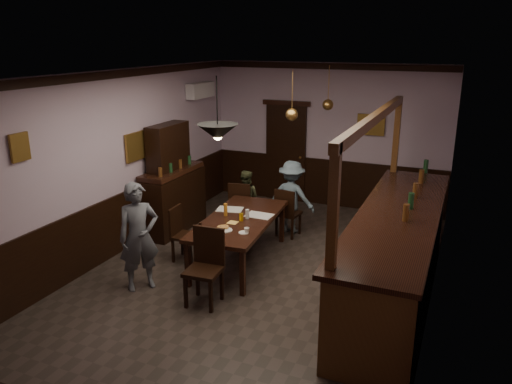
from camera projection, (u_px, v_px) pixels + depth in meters
The scene contains 31 objects.
room at pixel (250, 186), 6.95m from camera, with size 5.01×8.01×3.01m.
dining_table at pixel (239, 222), 7.87m from camera, with size 1.19×2.28×0.75m.
chair_far_left at pixel (241, 205), 9.21m from camera, with size 0.48×0.48×0.95m.
chair_far_right at pixel (287, 211), 8.95m from camera, with size 0.44×0.44×0.91m.
chair_near at pixel (206, 263), 6.71m from camera, with size 0.48×0.48×1.04m.
chair_side at pixel (181, 231), 8.03m from camera, with size 0.41×0.41×0.89m.
person_standing at pixel (139, 237), 7.02m from camera, with size 0.57×0.38×1.58m, color #555961.
person_seated_left at pixel (245, 198), 9.45m from camera, with size 0.54×0.42×1.11m, color #4C5231.
person_seated_right at pixel (292, 197), 9.14m from camera, with size 0.87×0.50×1.35m, color slate.
newspaper_left at pixel (230, 209), 8.25m from camera, with size 0.42×0.30×0.01m, color silver.
newspaper_right at pixel (259, 215), 7.97m from camera, with size 0.42×0.30×0.01m, color silver.
napkin at pixel (233, 222), 7.66m from camera, with size 0.15×0.15×0.00m, color #F2C059.
saucer at pixel (244, 233), 7.26m from camera, with size 0.15×0.15×0.01m, color white.
coffee_cup at pixel (247, 230), 7.23m from camera, with size 0.08×0.08×0.07m, color white.
pastry_plate at pixel (225, 230), 7.35m from camera, with size 0.22×0.22×0.01m, color white.
pastry_ring_a at pixel (221, 227), 7.38m from camera, with size 0.13×0.13×0.04m, color #C68C47.
pastry_ring_b at pixel (225, 227), 7.40m from camera, with size 0.13×0.13×0.04m, color #C68C47.
soda_can at pixel (241, 217), 7.73m from camera, with size 0.07×0.07×0.12m, color yellow.
beer_glass at pixel (226, 210), 7.94m from camera, with size 0.06×0.06×0.20m, color #BF721E.
water_glass at pixel (247, 214), 7.81m from camera, with size 0.06×0.06×0.15m, color silver.
pepper_mill at pixel (200, 227), 7.29m from camera, with size 0.04×0.04×0.14m, color black.
sideboard at pixel (172, 188), 9.24m from camera, with size 0.54×1.51×2.00m.
bar_counter at pixel (397, 251), 6.91m from camera, with size 1.05×4.52×2.53m.
door_back at pixel (286, 154), 10.88m from camera, with size 0.90×0.06×2.10m, color black.
ac_unit at pixel (201, 90), 10.11m from camera, with size 0.20×0.85×0.30m.
picture_left_small at pixel (20, 147), 6.28m from camera, with size 0.04×0.28×0.36m.
picture_left_large at pixel (137, 146), 8.52m from camera, with size 0.04×0.62×0.48m.
picture_back at pixel (371, 125), 9.99m from camera, with size 0.55×0.04×0.42m.
pendant_iron at pixel (218, 132), 6.68m from camera, with size 0.56×0.56×0.85m.
pendant_brass_mid at pixel (292, 115), 7.93m from camera, with size 0.20×0.20×0.81m.
pendant_brass_far at pixel (328, 105), 9.08m from camera, with size 0.20×0.20×0.81m.
Camera 1 is at (2.72, -6.08, 3.47)m, focal length 35.00 mm.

